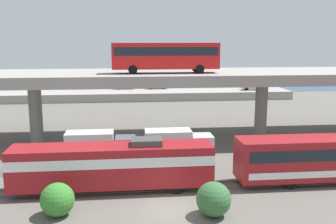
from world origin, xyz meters
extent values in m
plane|color=#605B54|center=(0.00, 0.00, 0.00)|extent=(260.00, 260.00, 0.00)
cube|color=#59544C|center=(0.00, 3.30, 0.06)|extent=(110.00, 0.12, 0.12)
cube|color=#59544C|center=(0.00, 4.70, 0.06)|extent=(110.00, 0.12, 0.12)
cube|color=maroon|center=(-4.15, 4.00, 2.08)|extent=(15.89, 3.00, 3.20)
cube|color=white|center=(-4.15, 4.00, 2.66)|extent=(15.89, 3.04, 0.77)
cone|color=white|center=(-12.10, 4.00, 1.76)|extent=(2.17, 2.85, 2.85)
cube|color=black|center=(-10.47, 4.00, 2.98)|extent=(2.17, 2.70, 1.02)
cube|color=#3F3F42|center=(-1.44, 4.00, 3.93)|extent=(2.40, 1.80, 0.50)
cylinder|color=black|center=(-9.12, 2.65, 0.48)|extent=(0.96, 0.18, 0.96)
cylinder|color=black|center=(-9.12, 5.35, 0.48)|extent=(0.96, 0.18, 0.96)
cylinder|color=black|center=(0.82, 2.65, 0.48)|extent=(0.96, 0.18, 0.96)
cylinder|color=black|center=(0.82, 5.35, 0.48)|extent=(0.96, 0.18, 0.96)
cylinder|color=black|center=(10.08, 2.65, 0.46)|extent=(0.92, 0.18, 0.92)
cylinder|color=black|center=(10.08, 5.35, 0.46)|extent=(0.92, 0.18, 0.92)
cube|color=gray|center=(0.00, 20.00, 7.54)|extent=(96.00, 12.13, 1.24)
cylinder|color=gray|center=(-13.60, 20.00, 3.46)|extent=(1.50, 1.50, 6.92)
cylinder|color=gray|center=(13.60, 20.00, 3.46)|extent=(1.50, 1.50, 6.92)
cube|color=red|center=(1.48, 18.09, 10.12)|extent=(12.00, 2.55, 2.90)
cube|color=black|center=(1.48, 18.09, 10.64)|extent=(11.52, 2.59, 0.93)
cube|color=black|center=(-4.47, 18.09, 10.46)|extent=(0.08, 2.30, 1.74)
cylinder|color=black|center=(-2.24, 16.88, 8.67)|extent=(1.00, 0.26, 1.00)
cylinder|color=black|center=(-2.24, 19.30, 8.67)|extent=(1.00, 0.26, 1.00)
cylinder|color=black|center=(5.20, 16.88, 8.67)|extent=(1.00, 0.26, 1.00)
cylinder|color=black|center=(5.20, 19.30, 8.67)|extent=(1.00, 0.26, 1.00)
cube|color=#515459|center=(-3.15, 11.55, 1.44)|extent=(2.00, 2.30, 2.00)
cube|color=silver|center=(-6.65, 11.55, 1.74)|extent=(4.60, 2.30, 2.60)
cylinder|color=black|center=(-3.44, 12.64, 0.44)|extent=(0.88, 0.28, 0.88)
cylinder|color=black|center=(-3.44, 10.46, 0.44)|extent=(0.88, 0.28, 0.88)
cylinder|color=black|center=(-7.65, 12.64, 0.44)|extent=(0.88, 0.28, 0.88)
cylinder|color=black|center=(-7.65, 10.46, 0.44)|extent=(0.88, 0.28, 0.88)
cube|color=silver|center=(4.58, 11.55, 1.44)|extent=(2.00, 2.30, 2.00)
cube|color=silver|center=(1.08, 11.55, 1.74)|extent=(4.60, 2.30, 2.60)
cylinder|color=black|center=(4.29, 12.64, 0.44)|extent=(0.88, 0.28, 0.88)
cylinder|color=black|center=(4.29, 10.46, 0.44)|extent=(0.88, 0.28, 0.88)
cylinder|color=black|center=(0.07, 12.64, 0.44)|extent=(0.88, 0.28, 0.88)
cylinder|color=black|center=(0.07, 10.46, 0.44)|extent=(0.88, 0.28, 0.88)
cube|color=gray|center=(0.00, 55.00, 0.81)|extent=(60.85, 12.85, 1.62)
cube|color=maroon|center=(-3.54, 56.52, 2.29)|extent=(4.27, 1.79, 0.70)
cube|color=#1E232B|center=(-3.32, 56.52, 2.88)|extent=(1.88, 1.58, 0.48)
cylinder|color=black|center=(-4.86, 55.67, 1.94)|extent=(0.64, 0.20, 0.64)
cylinder|color=black|center=(-4.86, 57.37, 1.94)|extent=(0.64, 0.20, 0.64)
cylinder|color=black|center=(-2.21, 55.67, 1.94)|extent=(0.64, 0.20, 0.64)
cylinder|color=black|center=(-2.21, 57.37, 1.94)|extent=(0.64, 0.20, 0.64)
cube|color=black|center=(25.71, 55.47, 2.29)|extent=(4.08, 1.80, 0.70)
cube|color=#1E232B|center=(25.91, 55.47, 2.88)|extent=(1.80, 1.59, 0.48)
cylinder|color=black|center=(24.44, 54.62, 1.94)|extent=(0.64, 0.20, 0.64)
cylinder|color=black|center=(24.44, 56.33, 1.94)|extent=(0.64, 0.20, 0.64)
cylinder|color=black|center=(26.97, 54.62, 1.94)|extent=(0.64, 0.20, 0.64)
cylinder|color=black|center=(26.97, 56.33, 1.94)|extent=(0.64, 0.20, 0.64)
cube|color=#B7B7BC|center=(3.47, 56.02, 2.29)|extent=(4.48, 1.71, 0.70)
cube|color=#1E232B|center=(3.24, 56.02, 2.88)|extent=(1.97, 1.50, 0.48)
cylinder|color=black|center=(4.86, 56.83, 1.94)|extent=(0.64, 0.20, 0.64)
cylinder|color=black|center=(4.86, 55.21, 1.94)|extent=(0.64, 0.20, 0.64)
cylinder|color=black|center=(2.08, 56.83, 1.94)|extent=(0.64, 0.20, 0.64)
cylinder|color=black|center=(2.08, 55.21, 1.94)|extent=(0.64, 0.20, 0.64)
cube|color=#515459|center=(-11.42, 57.59, 2.29)|extent=(4.04, 1.76, 0.70)
cube|color=#1E232B|center=(-11.62, 57.59, 2.88)|extent=(1.78, 1.55, 0.48)
cylinder|color=black|center=(-10.17, 58.42, 1.94)|extent=(0.64, 0.20, 0.64)
cylinder|color=black|center=(-10.17, 56.75, 1.94)|extent=(0.64, 0.20, 0.64)
cylinder|color=black|center=(-12.67, 58.42, 1.94)|extent=(0.64, 0.20, 0.64)
cylinder|color=black|center=(-12.67, 56.75, 1.94)|extent=(0.64, 0.20, 0.64)
cube|color=#9E998C|center=(23.00, 52.06, 2.29)|extent=(4.43, 1.79, 0.70)
cube|color=#1E232B|center=(23.22, 52.06, 2.88)|extent=(1.95, 1.58, 0.48)
cylinder|color=black|center=(21.62, 51.21, 1.94)|extent=(0.64, 0.20, 0.64)
cylinder|color=black|center=(21.62, 52.91, 1.94)|extent=(0.64, 0.20, 0.64)
cylinder|color=black|center=(24.37, 51.21, 1.94)|extent=(0.64, 0.20, 0.64)
cylinder|color=black|center=(24.37, 52.91, 1.94)|extent=(0.64, 0.20, 0.64)
cube|color=navy|center=(0.00, 78.00, 0.00)|extent=(140.00, 36.00, 0.01)
sphere|color=#357D2C|center=(-7.76, -0.27, 1.16)|extent=(2.32, 2.32, 2.32)
sphere|color=#356636|center=(2.83, -1.42, 1.20)|extent=(2.41, 2.41, 2.41)
camera|label=1|loc=(-2.85, -25.63, 11.85)|focal=41.23mm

